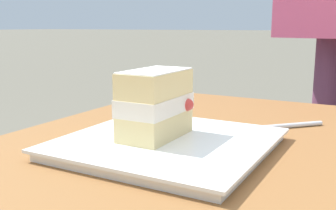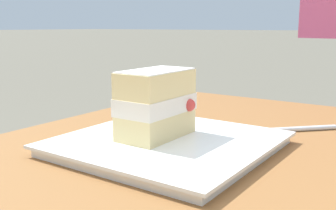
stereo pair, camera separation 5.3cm
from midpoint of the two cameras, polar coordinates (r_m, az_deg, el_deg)
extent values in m
cube|color=white|center=(0.55, 2.81, -5.78)|extent=(0.25, 0.25, 0.01)
cube|color=white|center=(0.54, 2.81, -4.98)|extent=(0.26, 0.26, 0.00)
cube|color=#EAD18C|center=(0.55, 1.07, -2.82)|extent=(0.11, 0.06, 0.03)
cube|color=white|center=(0.54, 1.09, 0.08)|extent=(0.11, 0.06, 0.02)
sphere|color=red|center=(0.56, 5.77, -0.05)|extent=(0.02, 0.02, 0.02)
sphere|color=red|center=(0.58, -0.32, 1.00)|extent=(0.01, 0.01, 0.01)
cube|color=#EAD18C|center=(0.54, 1.10, 3.05)|extent=(0.11, 0.06, 0.03)
cube|color=white|center=(0.53, 1.10, 4.91)|extent=(0.11, 0.06, 0.00)
cylinder|color=silver|center=(0.68, 19.83, -3.27)|extent=(0.11, 0.10, 0.01)
cube|color=silver|center=(0.64, 13.26, -3.76)|extent=(0.04, 0.04, 0.01)
camera|label=1|loc=(0.03, -87.14, 0.57)|focal=42.88mm
camera|label=2|loc=(0.03, 92.86, -0.57)|focal=42.88mm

